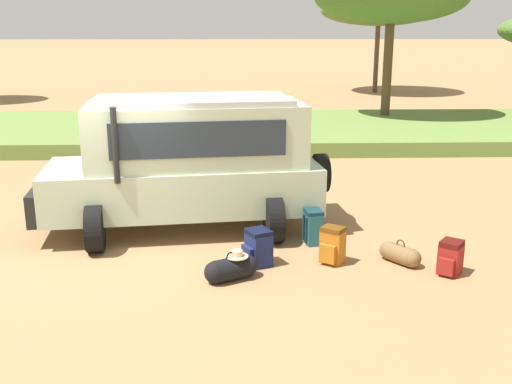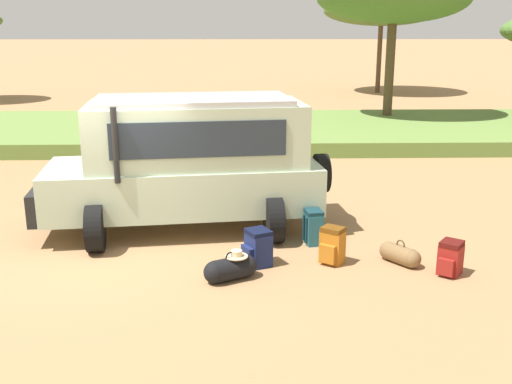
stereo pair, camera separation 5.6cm
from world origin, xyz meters
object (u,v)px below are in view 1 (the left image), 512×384
object	(u,v)px
backpack_outermost	(450,258)
duffel_bag_low_black_case	(231,268)
duffel_bag_soft_canvas	(400,254)
backpack_cluster_center	(332,246)
backpack_beside_front_wheel	(314,227)
acacia_tree_right_mid	(379,11)
backpack_near_rear_wheel	(258,248)
safari_vehicle	(189,160)

from	to	relation	value
backpack_outermost	duffel_bag_low_black_case	world-z (taller)	backpack_outermost
backpack_outermost	duffel_bag_soft_canvas	distance (m)	0.79
backpack_cluster_center	backpack_outermost	world-z (taller)	backpack_cluster_center
backpack_beside_front_wheel	acacia_tree_right_mid	world-z (taller)	acacia_tree_right_mid
backpack_beside_front_wheel	backpack_outermost	bearing A→B (deg)	-36.19
backpack_beside_front_wheel	duffel_bag_soft_canvas	size ratio (longest dim) A/B	0.92
backpack_near_rear_wheel	backpack_outermost	xyz separation A→B (m)	(2.91, -0.45, -0.03)
duffel_bag_low_black_case	duffel_bag_soft_canvas	xyz separation A→B (m)	(2.69, 0.57, -0.03)
backpack_outermost	duffel_bag_soft_canvas	xyz separation A→B (m)	(-0.64, 0.45, -0.11)
safari_vehicle	backpack_near_rear_wheel	world-z (taller)	safari_vehicle
safari_vehicle	backpack_beside_front_wheel	world-z (taller)	safari_vehicle
duffel_bag_soft_canvas	acacia_tree_right_mid	distance (m)	26.10
backpack_near_rear_wheel	acacia_tree_right_mid	world-z (taller)	acacia_tree_right_mid
backpack_cluster_center	acacia_tree_right_mid	world-z (taller)	acacia_tree_right_mid
duffel_bag_low_black_case	safari_vehicle	bearing A→B (deg)	107.94
duffel_bag_low_black_case	acacia_tree_right_mid	distance (m)	27.30
duffel_bag_low_black_case	acacia_tree_right_mid	xyz separation A→B (m)	(7.96, 25.76, 4.26)
backpack_beside_front_wheel	backpack_outermost	world-z (taller)	backpack_beside_front_wheel
backpack_outermost	duffel_bag_soft_canvas	size ratio (longest dim) A/B	0.80
backpack_outermost	acacia_tree_right_mid	distance (m)	26.39
acacia_tree_right_mid	duffel_bag_soft_canvas	bearing A→B (deg)	-101.81
backpack_beside_front_wheel	backpack_outermost	size ratio (longest dim) A/B	1.15
backpack_outermost	acacia_tree_right_mid	xyz separation A→B (m)	(4.62, 25.65, 4.18)
duffel_bag_soft_canvas	acacia_tree_right_mid	size ratio (longest dim) A/B	0.10
backpack_outermost	acacia_tree_right_mid	size ratio (longest dim) A/B	0.08
safari_vehicle	backpack_beside_front_wheel	distance (m)	2.58
acacia_tree_right_mid	safari_vehicle	bearing A→B (deg)	-110.51
backpack_outermost	acacia_tree_right_mid	bearing A→B (deg)	79.78
backpack_outermost	backpack_beside_front_wheel	bearing A→B (deg)	143.81
backpack_beside_front_wheel	duffel_bag_low_black_case	size ratio (longest dim) A/B	0.76
backpack_beside_front_wheel	acacia_tree_right_mid	distance (m)	25.46
backpack_beside_front_wheel	backpack_near_rear_wheel	world-z (taller)	backpack_beside_front_wheel
backpack_beside_front_wheel	duffel_bag_soft_canvas	world-z (taller)	backpack_beside_front_wheel
backpack_beside_front_wheel	backpack_cluster_center	size ratio (longest dim) A/B	1.01
backpack_near_rear_wheel	backpack_outermost	distance (m)	2.95
backpack_near_rear_wheel	duffel_bag_low_black_case	bearing A→B (deg)	-126.60
backpack_cluster_center	duffel_bag_soft_canvas	xyz separation A→B (m)	(1.09, -0.04, -0.14)
backpack_beside_front_wheel	backpack_cluster_center	bearing A→B (deg)	-78.96
duffel_bag_soft_canvas	backpack_beside_front_wheel	bearing A→B (deg)	143.24
backpack_near_rear_wheel	acacia_tree_right_mid	bearing A→B (deg)	73.35
duffel_bag_low_black_case	duffel_bag_soft_canvas	bearing A→B (deg)	11.90
backpack_cluster_center	backpack_outermost	distance (m)	1.80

